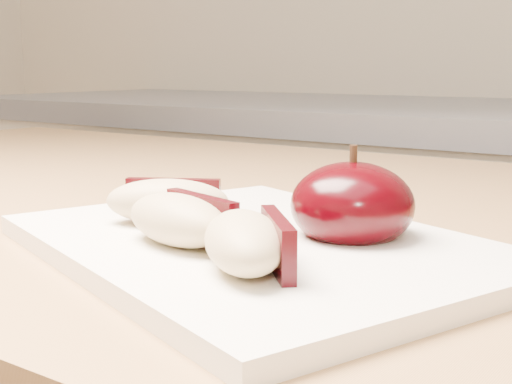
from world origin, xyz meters
The scene contains 5 objects.
cutting_board centered at (-0.02, 0.35, 0.91)m, with size 0.27×0.20×0.01m, color white.
apple_half centered at (0.02, 0.38, 0.93)m, with size 0.08×0.08×0.06m.
apple_wedge_a centered at (-0.09, 0.35, 0.92)m, with size 0.08×0.07×0.03m.
apple_wedge_b centered at (-0.05, 0.31, 0.92)m, with size 0.08×0.05×0.03m.
apple_wedge_c centered at (0.01, 0.29, 0.92)m, with size 0.08×0.08×0.03m.
Camera 1 is at (0.20, 0.04, 1.00)m, focal length 50.00 mm.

